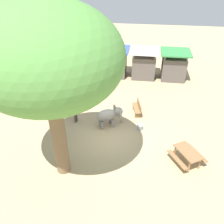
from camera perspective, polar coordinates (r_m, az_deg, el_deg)
The scene contains 10 objects.
ground_plane at distance 14.11m, azimuth 0.24°, elevation -6.18°, with size 60.00×60.00×0.00m, color tan.
elephant at distance 14.59m, azimuth -0.70°, elevation -0.84°, with size 1.71×1.49×1.23m.
person_handler at distance 15.05m, azimuth -9.06°, elevation 0.63°, with size 0.32×0.51×1.62m.
shade_tree_main at distance 9.20m, azimuth -15.83°, elevation 12.49°, with size 5.98×5.48×8.05m.
wooden_bench at distance 16.03m, azimuth 6.26°, elevation 1.05°, with size 0.68×1.45×0.88m.
picnic_table_near at distance 12.76m, azimuth 18.04°, elevation -9.79°, with size 2.04×2.05×0.78m.
market_stall_blue at distance 21.40m, azimuth 0.70°, elevation 11.80°, with size 2.50×2.50×2.52m.
market_stall_white at distance 21.24m, azimuth 7.81°, elevation 11.33°, with size 2.50×2.50×2.52m.
market_stall_green at distance 21.39m, azimuth 14.89°, elevation 10.68°, with size 2.50×2.50×2.52m.
feed_bucket at distance 14.72m, azimuth 6.83°, elevation -3.74°, with size 0.36×0.36×0.32m, color gray.
Camera 1 is at (1.52, -10.79, 8.95)m, focal length 37.26 mm.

